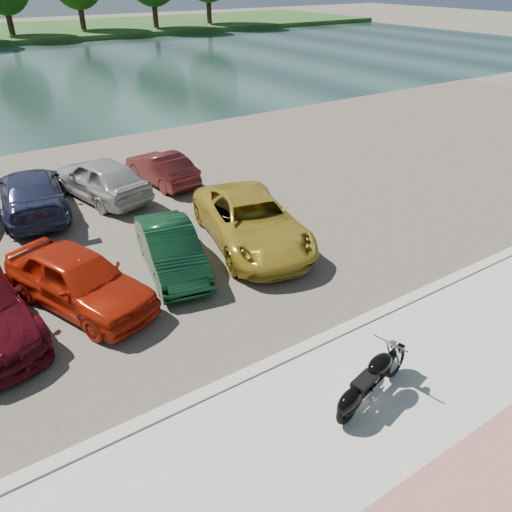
{
  "coord_description": "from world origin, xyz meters",
  "views": [
    {
      "loc": [
        -5.74,
        -4.51,
        7.33
      ],
      "look_at": [
        0.27,
        4.53,
        1.1
      ],
      "focal_mm": 35.0,
      "sensor_mm": 36.0,
      "label": 1
    }
  ],
  "objects": [
    {
      "name": "car_13",
      "position": [
        1.47,
        12.98,
        0.65
      ],
      "size": [
        1.68,
        3.82,
        1.22
      ],
      "primitive_type": "imported",
      "rotation": [
        0.0,
        0.0,
        3.25
      ],
      "color": "#551816",
      "rests_on": "parking_lot"
    },
    {
      "name": "car_5",
      "position": [
        -1.05,
        6.75,
        0.68
      ],
      "size": [
        2.11,
        4.07,
        1.28
      ],
      "primitive_type": "imported",
      "rotation": [
        0.0,
        0.0,
        -0.2
      ],
      "color": "#0E331C",
      "rests_on": "parking_lot"
    },
    {
      "name": "motorcycle",
      "position": [
        -0.17,
        0.1,
        0.56
      ],
      "size": [
        2.3,
        0.9,
        1.05
      ],
      "rotation": [
        0.0,
        0.0,
        0.23
      ],
      "color": "black",
      "rests_on": "promenade"
    },
    {
      "name": "car_6",
      "position": [
        1.63,
        6.8,
        0.78
      ],
      "size": [
        3.6,
        5.77,
        1.49
      ],
      "primitive_type": "imported",
      "rotation": [
        0.0,
        0.0,
        -0.22
      ],
      "color": "#B29629",
      "rests_on": "parking_lot"
    },
    {
      "name": "car_12",
      "position": [
        -1.01,
        12.79,
        0.8
      ],
      "size": [
        2.81,
        4.78,
        1.53
      ],
      "primitive_type": "imported",
      "rotation": [
        0.0,
        0.0,
        3.38
      ],
      "color": "#AEADA9",
      "rests_on": "parking_lot"
    },
    {
      "name": "kerb",
      "position": [
        0.0,
        2.0,
        0.07
      ],
      "size": [
        60.0,
        0.3,
        0.14
      ],
      "primitive_type": "cube",
      "color": "#A8A69E",
      "rests_on": "ground"
    },
    {
      "name": "car_11",
      "position": [
        -3.36,
        12.89,
        0.78
      ],
      "size": [
        2.71,
        5.3,
        1.47
      ],
      "primitive_type": "imported",
      "rotation": [
        0.0,
        0.0,
        3.01
      ],
      "color": "#282D4F",
      "rests_on": "parking_lot"
    },
    {
      "name": "ground",
      "position": [
        0.0,
        0.0,
        0.0
      ],
      "size": [
        200.0,
        200.0,
        0.0
      ],
      "primitive_type": "plane",
      "color": "#595447",
      "rests_on": "ground"
    },
    {
      "name": "promenade",
      "position": [
        0.0,
        -1.0,
        0.05
      ],
      "size": [
        60.0,
        6.0,
        0.1
      ],
      "primitive_type": "cube",
      "color": "#A8A69E",
      "rests_on": "ground"
    },
    {
      "name": "car_4",
      "position": [
        -3.66,
        6.45,
        0.78
      ],
      "size": [
        3.19,
        4.66,
        1.47
      ],
      "primitive_type": "imported",
      "rotation": [
        0.0,
        0.0,
        0.37
      ],
      "color": "#B5210C",
      "rests_on": "parking_lot"
    },
    {
      "name": "parking_lot",
      "position": [
        0.0,
        11.0,
        0.02
      ],
      "size": [
        60.0,
        18.0,
        0.04
      ],
      "primitive_type": "cube",
      "color": "#464039",
      "rests_on": "ground"
    },
    {
      "name": "pink_path",
      "position": [
        0.0,
        -2.5,
        0.1
      ],
      "size": [
        60.0,
        2.0,
        0.01
      ],
      "primitive_type": "cube",
      "color": "#925A52",
      "rests_on": "promenade"
    }
  ]
}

